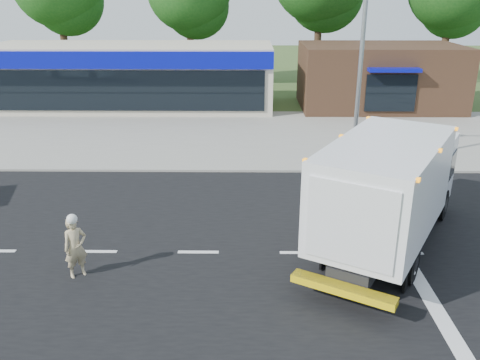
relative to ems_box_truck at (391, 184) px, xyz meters
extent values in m
plane|color=#385123|center=(-2.57, -0.42, -2.02)|extent=(120.00, 120.00, 0.00)
cube|color=black|center=(-2.57, -0.42, -2.02)|extent=(60.00, 14.00, 0.02)
cube|color=gray|center=(-2.57, 7.78, -1.96)|extent=(60.00, 2.40, 0.12)
cube|color=gray|center=(-2.57, 13.58, -2.01)|extent=(60.00, 9.00, 0.02)
cube|color=silver|center=(-8.57, -0.42, -2.00)|extent=(1.20, 0.15, 0.01)
cube|color=silver|center=(-5.57, -0.42, -2.00)|extent=(1.20, 0.15, 0.01)
cube|color=silver|center=(-2.57, -0.42, -2.00)|extent=(1.20, 0.15, 0.01)
cube|color=silver|center=(0.43, -0.42, -2.00)|extent=(1.20, 0.15, 0.01)
cube|color=silver|center=(0.43, -3.42, -2.00)|extent=(0.40, 7.00, 0.01)
cube|color=black|center=(-0.43, -0.75, -1.28)|extent=(3.59, 5.15, 0.37)
cube|color=white|center=(1.46, 2.53, -0.37)|extent=(3.05, 2.99, 2.24)
cube|color=black|center=(1.96, 3.41, -0.16)|extent=(1.84, 1.15, 0.96)
cube|color=white|center=(-0.43, -0.75, 0.22)|extent=(4.88, 5.90, 2.51)
cube|color=silver|center=(-1.77, -3.08, 0.16)|extent=(1.88, 1.12, 2.03)
cube|color=yellow|center=(-1.87, -3.24, -1.44)|extent=(2.40, 1.60, 0.19)
cube|color=orange|center=(-0.43, -0.75, 1.44)|extent=(4.81, 5.73, 0.09)
cylinder|color=black|center=(0.61, 3.08, -1.51)|extent=(0.79, 1.05, 1.02)
cylinder|color=black|center=(2.36, 2.07, -1.51)|extent=(0.79, 1.05, 1.02)
cylinder|color=black|center=(-1.73, -0.86, -1.51)|extent=(0.79, 1.05, 1.02)
cylinder|color=black|center=(0.12, -1.93, -1.51)|extent=(0.79, 1.05, 1.02)
imported|color=tan|center=(-8.69, -1.73, -1.17)|extent=(0.74, 0.70, 1.70)
sphere|color=white|center=(-8.69, -1.73, -0.35)|extent=(0.28, 0.28, 0.28)
cube|color=beige|center=(-11.57, 19.58, -0.02)|extent=(18.00, 6.00, 4.00)
cube|color=#060C9C|center=(-11.57, 16.53, 1.38)|extent=(18.00, 0.30, 1.00)
cube|color=black|center=(-11.57, 16.53, -0.42)|extent=(17.00, 0.12, 2.40)
cube|color=#382316|center=(4.43, 19.58, -0.02)|extent=(10.00, 6.00, 4.00)
cube|color=#060C9C|center=(4.43, 16.48, 0.88)|extent=(3.00, 1.20, 0.20)
cube|color=black|center=(4.43, 16.53, -0.52)|extent=(3.00, 0.12, 2.20)
cylinder|color=gray|center=(0.43, 7.18, 1.98)|extent=(0.18, 0.18, 8.00)
cylinder|color=#332114|center=(-18.57, 27.58, 1.65)|extent=(0.56, 0.56, 7.35)
sphere|color=#144614|center=(-18.07, 28.08, 4.49)|extent=(5.46, 5.46, 5.46)
cylinder|color=#332114|center=(-8.57, 27.58, 1.41)|extent=(0.56, 0.56, 6.86)
sphere|color=#144614|center=(-8.07, 28.08, 4.05)|extent=(5.10, 5.10, 5.10)
cylinder|color=#332114|center=(1.43, 27.58, 1.90)|extent=(0.56, 0.56, 7.84)
cylinder|color=#332114|center=(11.43, 27.58, 1.48)|extent=(0.56, 0.56, 7.00)
sphere|color=#144614|center=(11.93, 28.08, 4.18)|extent=(5.20, 5.20, 5.20)
camera|label=1|loc=(-4.19, -13.63, 5.21)|focal=38.00mm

